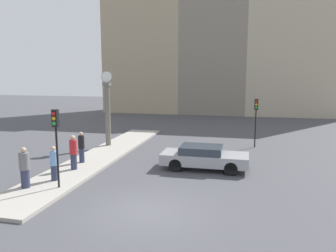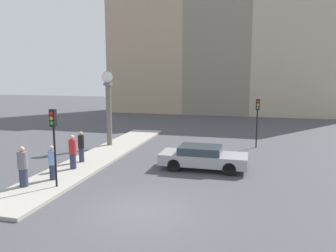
{
  "view_description": "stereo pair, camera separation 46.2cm",
  "coord_description": "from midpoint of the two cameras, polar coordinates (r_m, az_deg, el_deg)",
  "views": [
    {
      "loc": [
        3.46,
        -11.15,
        5.08
      ],
      "look_at": [
        -1.11,
        8.28,
        1.95
      ],
      "focal_mm": 35.0,
      "sensor_mm": 36.0,
      "label": 1
    },
    {
      "loc": [
        3.91,
        -11.04,
        5.08
      ],
      "look_at": [
        -1.11,
        8.28,
        1.95
      ],
      "focal_mm": 35.0,
      "sensor_mm": 36.0,
      "label": 2
    }
  ],
  "objects": [
    {
      "name": "ground_plane",
      "position": [
        12.75,
        -3.61,
        -14.58
      ],
      "size": [
        120.0,
        120.0,
        0.0
      ],
      "primitive_type": "plane",
      "color": "#47474C"
    },
    {
      "name": "sidewalk_corner",
      "position": [
        21.02,
        -10.79,
        -5.02
      ],
      "size": [
        2.61,
        18.61,
        0.15
      ],
      "primitive_type": "cube",
      "color": "#A39E93",
      "rests_on": "ground_plane"
    },
    {
      "name": "building_row",
      "position": [
        43.8,
        9.53,
        14.46
      ],
      "size": [
        30.44,
        5.0,
        19.8
      ],
      "color": "tan",
      "rests_on": "ground_plane"
    },
    {
      "name": "sedan_car",
      "position": [
        17.87,
        6.82,
        -5.4
      ],
      "size": [
        4.65,
        1.86,
        1.28
      ],
      "color": "#9E9EA3",
      "rests_on": "ground_plane"
    },
    {
      "name": "traffic_light_near",
      "position": [
        14.99,
        -18.46,
        -0.9
      ],
      "size": [
        0.26,
        0.24,
        3.47
      ],
      "color": "black",
      "rests_on": "sidewalk_corner"
    },
    {
      "name": "traffic_light_far",
      "position": [
        23.57,
        15.85,
        2.2
      ],
      "size": [
        0.26,
        0.24,
        3.42
      ],
      "color": "black",
      "rests_on": "ground_plane"
    },
    {
      "name": "street_clock",
      "position": [
        23.27,
        -9.73,
        2.77
      ],
      "size": [
        0.81,
        0.48,
        5.19
      ],
      "color": "#666056",
      "rests_on": "sidewalk_corner"
    },
    {
      "name": "pedestrian_blue_stripe",
      "position": [
        16.43,
        -18.74,
        -6.06
      ],
      "size": [
        0.36,
        0.36,
        1.64
      ],
      "color": "#2D334C",
      "rests_on": "sidewalk_corner"
    },
    {
      "name": "pedestrian_red_top",
      "position": [
        17.96,
        -15.57,
        -4.36
      ],
      "size": [
        0.38,
        0.38,
        1.82
      ],
      "color": "#2D334C",
      "rests_on": "sidewalk_corner"
    },
    {
      "name": "pedestrian_grey_jacket",
      "position": [
        15.86,
        -23.19,
        -6.56
      ],
      "size": [
        0.44,
        0.44,
        1.82
      ],
      "color": "#2D334C",
      "rests_on": "sidewalk_corner"
    },
    {
      "name": "pedestrian_black_jacket",
      "position": [
        19.24,
        -14.21,
        -3.5
      ],
      "size": [
        0.35,
        0.35,
        1.76
      ],
      "color": "#2D334C",
      "rests_on": "sidewalk_corner"
    }
  ]
}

